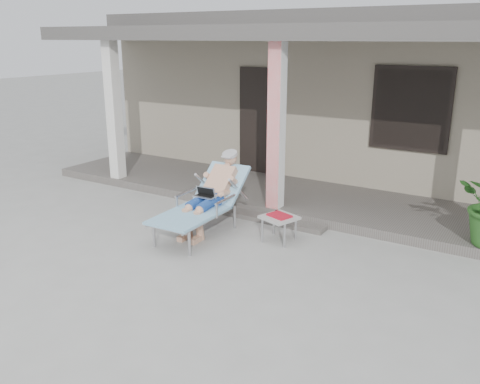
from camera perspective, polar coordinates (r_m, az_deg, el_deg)
The scene contains 7 objects.
ground at distance 6.70m, azimuth -4.78°, elevation -7.89°, with size 60.00×60.00×0.00m, color #9E9E99.
house at distance 11.99m, azimuth 13.99°, elevation 11.02°, with size 10.40×5.40×3.30m.
porch_deck at distance 9.09m, azimuth 6.41°, elevation -0.63°, with size 10.00×2.00×0.15m, color #605B56.
porch_overhang at distance 8.62m, azimuth 6.87°, elevation 16.72°, with size 10.00×2.30×2.85m.
porch_step at distance 8.13m, azimuth 2.92°, elevation -2.98°, with size 2.00×0.30×0.07m, color #605B56.
lounger at distance 7.50m, azimuth -3.72°, elevation 0.97°, with size 0.75×1.88×1.21m.
side_table at distance 7.26m, azimuth 4.44°, elevation -3.01°, with size 0.56×0.56×0.40m.
Camera 1 is at (3.64, -4.87, 2.81)m, focal length 38.00 mm.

